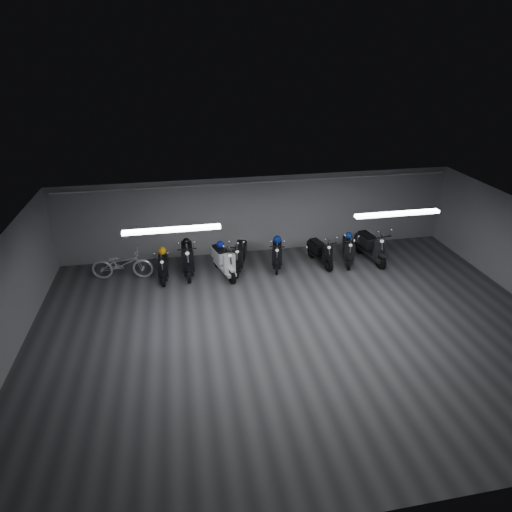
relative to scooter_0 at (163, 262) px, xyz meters
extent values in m
cube|color=#3B3B3E|center=(3.45, -3.54, -0.60)|extent=(14.00, 10.00, 0.01)
cube|color=gray|center=(3.45, -3.54, 2.21)|extent=(14.00, 10.00, 0.01)
cube|color=gray|center=(3.45, 1.46, 0.81)|extent=(14.00, 0.01, 2.80)
cube|color=gray|center=(3.45, -8.55, 0.81)|extent=(14.00, 0.01, 2.80)
cube|color=white|center=(0.45, -2.54, 2.15)|extent=(2.40, 0.18, 0.08)
cube|color=white|center=(6.45, -2.54, 2.15)|extent=(2.40, 0.18, 0.08)
cylinder|color=white|center=(3.45, 1.38, 2.03)|extent=(13.60, 0.05, 0.05)
imported|color=silver|center=(-1.30, 0.24, 0.03)|extent=(2.00, 0.90, 1.25)
sphere|color=navy|center=(3.83, 0.34, 0.31)|extent=(0.28, 0.28, 0.28)
sphere|color=#ECA10D|center=(0.00, 0.22, 0.28)|extent=(0.27, 0.27, 0.27)
sphere|color=navy|center=(1.87, 0.10, 0.40)|extent=(0.25, 0.25, 0.25)
sphere|color=#0E369B|center=(6.35, 0.21, 0.32)|extent=(0.24, 0.24, 0.24)
sphere|color=black|center=(0.79, 0.48, 0.42)|extent=(0.25, 0.25, 0.25)
camera|label=1|loc=(0.73, -12.40, 6.25)|focal=29.75mm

